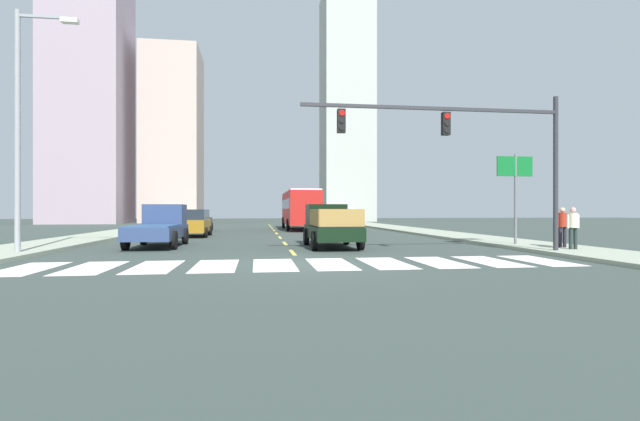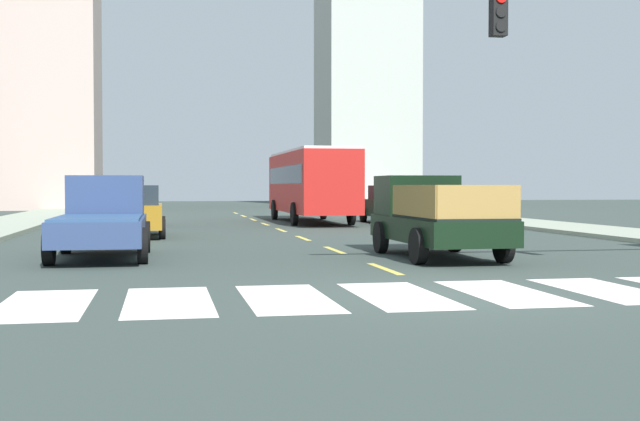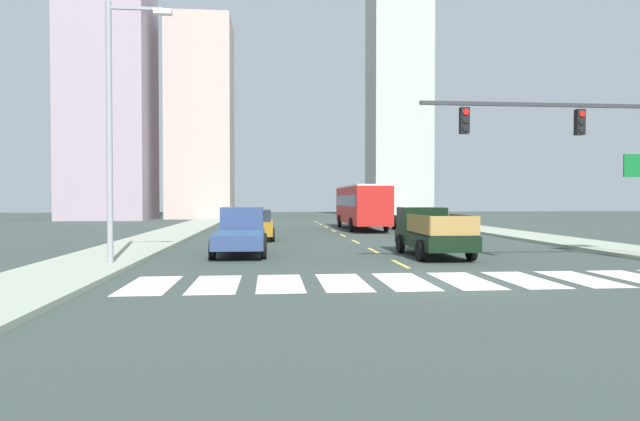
{
  "view_description": "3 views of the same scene",
  "coord_description": "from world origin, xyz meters",
  "px_view_note": "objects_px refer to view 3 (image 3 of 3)",
  "views": [
    {
      "loc": [
        -1.4,
        -14.04,
        1.68
      ],
      "look_at": [
        2.87,
        16.82,
        1.65
      ],
      "focal_mm": 25.68,
      "sensor_mm": 36.0,
      "label": 1
    },
    {
      "loc": [
        -4.46,
        -12.23,
        1.7
      ],
      "look_at": [
        1.17,
        17.15,
        0.8
      ],
      "focal_mm": 46.14,
      "sensor_mm": 36.0,
      "label": 2
    },
    {
      "loc": [
        -4.67,
        -14.77,
        2.34
      ],
      "look_at": [
        -2.05,
        12.84,
        1.73
      ],
      "focal_mm": 30.06,
      "sensor_mm": 36.0,
      "label": 3
    }
  ],
  "objects_px": {
    "pickup_stakebed": "(430,233)",
    "city_bus": "(362,204)",
    "sedan_far": "(410,219)",
    "pickup_dark": "(241,232)",
    "traffic_signal_gantry": "(614,141)",
    "sedan_mid": "(250,220)",
    "sedan_near_right": "(257,225)",
    "streetlight_left": "(114,121)"
  },
  "relations": [
    {
      "from": "pickup_stakebed",
      "to": "city_bus",
      "type": "height_order",
      "value": "city_bus"
    },
    {
      "from": "sedan_far",
      "to": "pickup_stakebed",
      "type": "bearing_deg",
      "value": -105.2
    },
    {
      "from": "pickup_dark",
      "to": "traffic_signal_gantry",
      "type": "height_order",
      "value": "traffic_signal_gantry"
    },
    {
      "from": "city_bus",
      "to": "sedan_far",
      "type": "relative_size",
      "value": 2.45
    },
    {
      "from": "pickup_stakebed",
      "to": "traffic_signal_gantry",
      "type": "height_order",
      "value": "traffic_signal_gantry"
    },
    {
      "from": "pickup_dark",
      "to": "sedan_mid",
      "type": "relative_size",
      "value": 1.18
    },
    {
      "from": "pickup_dark",
      "to": "sedan_mid",
      "type": "xyz_separation_m",
      "value": [
        -0.13,
        14.91,
        -0.06
      ]
    },
    {
      "from": "sedan_near_right",
      "to": "sedan_far",
      "type": "relative_size",
      "value": 1.0
    },
    {
      "from": "pickup_dark",
      "to": "city_bus",
      "type": "relative_size",
      "value": 0.48
    },
    {
      "from": "pickup_dark",
      "to": "city_bus",
      "type": "xyz_separation_m",
      "value": [
        8.18,
        17.3,
        1.03
      ]
    },
    {
      "from": "pickup_dark",
      "to": "streetlight_left",
      "type": "bearing_deg",
      "value": -132.92
    },
    {
      "from": "sedan_mid",
      "to": "pickup_dark",
      "type": "bearing_deg",
      "value": -90.57
    },
    {
      "from": "pickup_stakebed",
      "to": "sedan_near_right",
      "type": "bearing_deg",
      "value": 131.19
    },
    {
      "from": "pickup_dark",
      "to": "city_bus",
      "type": "bearing_deg",
      "value": 66.69
    },
    {
      "from": "sedan_mid",
      "to": "sedan_near_right",
      "type": "height_order",
      "value": "same"
    },
    {
      "from": "city_bus",
      "to": "sedan_near_right",
      "type": "distance_m",
      "value": 12.43
    },
    {
      "from": "city_bus",
      "to": "traffic_signal_gantry",
      "type": "height_order",
      "value": "traffic_signal_gantry"
    },
    {
      "from": "pickup_stakebed",
      "to": "sedan_near_right",
      "type": "distance_m",
      "value": 11.55
    },
    {
      "from": "pickup_dark",
      "to": "sedan_far",
      "type": "relative_size",
      "value": 1.18
    },
    {
      "from": "city_bus",
      "to": "sedan_mid",
      "type": "height_order",
      "value": "city_bus"
    },
    {
      "from": "city_bus",
      "to": "pickup_stakebed",
      "type": "bearing_deg",
      "value": -90.96
    },
    {
      "from": "pickup_dark",
      "to": "streetlight_left",
      "type": "distance_m",
      "value": 7.01
    },
    {
      "from": "city_bus",
      "to": "sedan_near_right",
      "type": "xyz_separation_m",
      "value": [
        -7.7,
        -9.7,
        -1.09
      ]
    },
    {
      "from": "pickup_dark",
      "to": "city_bus",
      "type": "distance_m",
      "value": 19.17
    },
    {
      "from": "sedan_mid",
      "to": "sedan_far",
      "type": "height_order",
      "value": "same"
    },
    {
      "from": "sedan_near_right",
      "to": "traffic_signal_gantry",
      "type": "xyz_separation_m",
      "value": [
        12.06,
        -13.72,
        3.37
      ]
    },
    {
      "from": "pickup_dark",
      "to": "sedan_far",
      "type": "xyz_separation_m",
      "value": [
        11.58,
        15.82,
        -0.06
      ]
    },
    {
      "from": "pickup_stakebed",
      "to": "pickup_dark",
      "type": "bearing_deg",
      "value": 172.18
    },
    {
      "from": "city_bus",
      "to": "sedan_far",
      "type": "bearing_deg",
      "value": -23.3
    },
    {
      "from": "traffic_signal_gantry",
      "to": "streetlight_left",
      "type": "height_order",
      "value": "streetlight_left"
    },
    {
      "from": "city_bus",
      "to": "traffic_signal_gantry",
      "type": "relative_size",
      "value": 1.1
    },
    {
      "from": "traffic_signal_gantry",
      "to": "sedan_far",
      "type": "bearing_deg",
      "value": 92.52
    },
    {
      "from": "city_bus",
      "to": "streetlight_left",
      "type": "relative_size",
      "value": 1.2
    },
    {
      "from": "sedan_far",
      "to": "traffic_signal_gantry",
      "type": "xyz_separation_m",
      "value": [
        0.96,
        -21.94,
        3.37
      ]
    },
    {
      "from": "sedan_near_right",
      "to": "streetlight_left",
      "type": "height_order",
      "value": "streetlight_left"
    },
    {
      "from": "sedan_near_right",
      "to": "pickup_dark",
      "type": "bearing_deg",
      "value": -95.07
    },
    {
      "from": "pickup_dark",
      "to": "traffic_signal_gantry",
      "type": "distance_m",
      "value": 14.35
    },
    {
      "from": "sedan_mid",
      "to": "sedan_near_right",
      "type": "distance_m",
      "value": 7.33
    },
    {
      "from": "pickup_stakebed",
      "to": "pickup_dark",
      "type": "relative_size",
      "value": 1.0
    },
    {
      "from": "pickup_stakebed",
      "to": "city_bus",
      "type": "distance_m",
      "value": 18.66
    },
    {
      "from": "pickup_stakebed",
      "to": "sedan_far",
      "type": "height_order",
      "value": "pickup_stakebed"
    },
    {
      "from": "streetlight_left",
      "to": "pickup_dark",
      "type": "bearing_deg",
      "value": 45.08
    }
  ]
}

